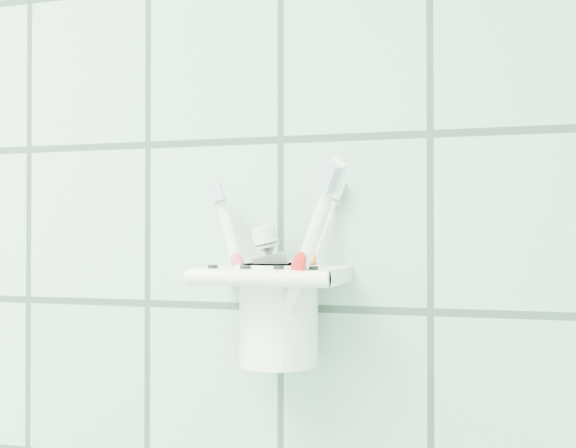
# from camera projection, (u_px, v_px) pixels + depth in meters

# --- Properties ---
(holder_bracket) EXTENTS (0.14, 0.11, 0.04)m
(holder_bracket) POSITION_uv_depth(u_px,v_px,m) (274.00, 277.00, 0.72)
(holder_bracket) COLOR white
(holder_bracket) RESTS_ON wall_back
(cup) EXTENTS (0.09, 0.09, 0.10)m
(cup) POSITION_uv_depth(u_px,v_px,m) (279.00, 310.00, 0.72)
(cup) COLOR white
(cup) RESTS_ON holder_bracket
(toothbrush_pink) EXTENTS (0.06, 0.03, 0.19)m
(toothbrush_pink) POSITION_uv_depth(u_px,v_px,m) (264.00, 262.00, 0.72)
(toothbrush_pink) COLOR white
(toothbrush_pink) RESTS_ON cup
(toothbrush_blue) EXTENTS (0.06, 0.07, 0.19)m
(toothbrush_blue) POSITION_uv_depth(u_px,v_px,m) (271.00, 259.00, 0.70)
(toothbrush_blue) COLOR white
(toothbrush_blue) RESTS_ON cup
(toothbrush_orange) EXTENTS (0.09, 0.09, 0.21)m
(toothbrush_orange) POSITION_uv_depth(u_px,v_px,m) (271.00, 245.00, 0.72)
(toothbrush_orange) COLOR white
(toothbrush_orange) RESTS_ON cup
(toothpaste_tube) EXTENTS (0.05, 0.04, 0.14)m
(toothpaste_tube) POSITION_uv_depth(u_px,v_px,m) (291.00, 279.00, 0.74)
(toothpaste_tube) COLOR silver
(toothpaste_tube) RESTS_ON cup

